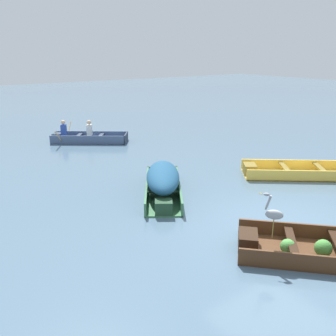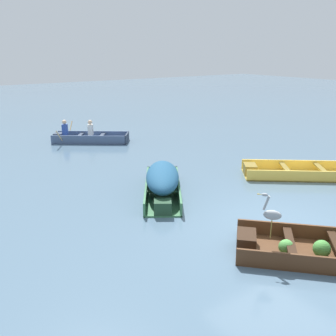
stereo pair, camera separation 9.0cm
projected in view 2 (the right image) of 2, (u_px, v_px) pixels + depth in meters
The scene contains 6 objects.
ground_plane at pixel (285, 228), 8.12m from camera, with size 80.00×80.00×0.00m, color slate.
dinghy_dark_varnish_foreground at pixel (312, 249), 7.01m from camera, with size 2.86×2.91×0.44m.
skiff_yellow_near_moored at pixel (298, 173), 11.46m from camera, with size 3.52×3.13×0.34m.
skiff_green_mid_moored at pixel (162, 180), 9.84m from camera, with size 2.35×2.88×0.79m.
rowboat_slate_blue_with_crew at pixel (86, 137), 15.74m from camera, with size 3.08×2.88×0.92m.
heron_on_dinghy at pixel (272, 214), 6.68m from camera, with size 0.34×0.41×0.84m.
Camera 2 is at (-6.30, -4.55, 3.69)m, focal length 40.00 mm.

